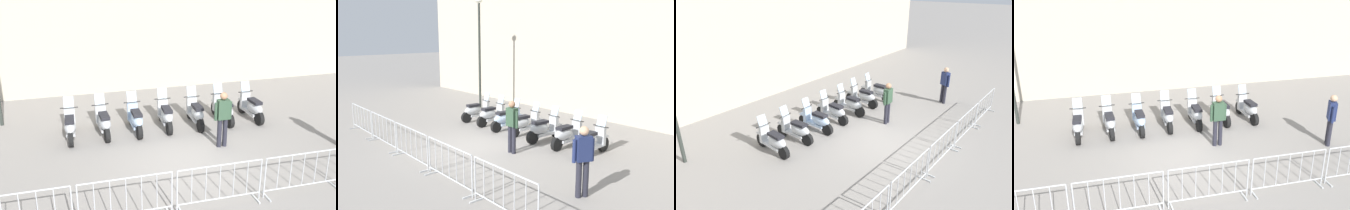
% 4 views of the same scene
% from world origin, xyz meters
% --- Properties ---
extents(ground_plane, '(120.00, 120.00, 0.00)m').
position_xyz_m(ground_plane, '(0.00, 0.00, 0.00)').
color(ground_plane, gray).
extents(motorcycle_0, '(0.69, 1.71, 1.24)m').
position_xyz_m(motorcycle_0, '(-2.65, 2.96, 0.45)').
color(motorcycle_0, black).
rests_on(motorcycle_0, ground).
extents(motorcycle_1, '(0.59, 1.72, 1.24)m').
position_xyz_m(motorcycle_1, '(-1.62, 2.81, 0.45)').
color(motorcycle_1, black).
rests_on(motorcycle_1, ground).
extents(motorcycle_2, '(0.63, 1.72, 1.24)m').
position_xyz_m(motorcycle_2, '(-0.60, 2.59, 0.45)').
color(motorcycle_2, black).
rests_on(motorcycle_2, ground).
extents(motorcycle_3, '(0.70, 1.71, 1.24)m').
position_xyz_m(motorcycle_3, '(0.43, 2.48, 0.45)').
color(motorcycle_3, black).
rests_on(motorcycle_3, ground).
extents(motorcycle_4, '(0.69, 1.71, 1.24)m').
position_xyz_m(motorcycle_4, '(1.44, 2.24, 0.45)').
color(motorcycle_4, black).
rests_on(motorcycle_4, ground).
extents(motorcycle_5, '(0.62, 1.72, 1.24)m').
position_xyz_m(motorcycle_5, '(2.48, 2.14, 0.45)').
color(motorcycle_5, black).
rests_on(motorcycle_5, ground).
extents(motorcycle_6, '(0.60, 1.72, 1.24)m').
position_xyz_m(motorcycle_6, '(3.49, 1.89, 0.45)').
color(motorcycle_6, black).
rests_on(motorcycle_6, ground).
extents(barrier_segment_0, '(2.05, 0.76, 1.07)m').
position_xyz_m(barrier_segment_0, '(-4.64, -1.40, 0.52)').
color(barrier_segment_0, '#B2B5B7').
rests_on(barrier_segment_0, ground).
extents(barrier_segment_1, '(2.05, 0.76, 1.07)m').
position_xyz_m(barrier_segment_1, '(-2.51, -1.77, 0.52)').
color(barrier_segment_1, '#B2B5B7').
rests_on(barrier_segment_1, ground).
extents(barrier_segment_2, '(2.05, 0.76, 1.07)m').
position_xyz_m(barrier_segment_2, '(-0.37, -2.14, 0.52)').
color(barrier_segment_2, '#B2B5B7').
rests_on(barrier_segment_2, ground).
extents(barrier_segment_3, '(2.05, 0.76, 1.07)m').
position_xyz_m(barrier_segment_3, '(1.76, -2.51, 0.52)').
color(barrier_segment_3, '#B2B5B7').
rests_on(barrier_segment_3, ground).
extents(barrier_segment_4, '(2.05, 0.76, 1.07)m').
position_xyz_m(barrier_segment_4, '(3.90, -2.88, 0.52)').
color(barrier_segment_4, '#B2B5B7').
rests_on(barrier_segment_4, ground).
extents(street_lamp, '(0.36, 0.36, 5.60)m').
position_xyz_m(street_lamp, '(-4.53, 5.13, 3.40)').
color(street_lamp, '#2D332D').
rests_on(street_lamp, ground).
extents(officer_near_row_end, '(0.39, 0.47, 1.73)m').
position_xyz_m(officer_near_row_end, '(4.71, -0.97, 0.98)').
color(officer_near_row_end, '#23232D').
rests_on(officer_near_row_end, ground).
extents(officer_mid_plaza, '(0.54, 0.28, 1.73)m').
position_xyz_m(officer_mid_plaza, '(1.38, 0.50, 0.98)').
color(officer_mid_plaza, '#23232D').
rests_on(officer_mid_plaza, ground).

